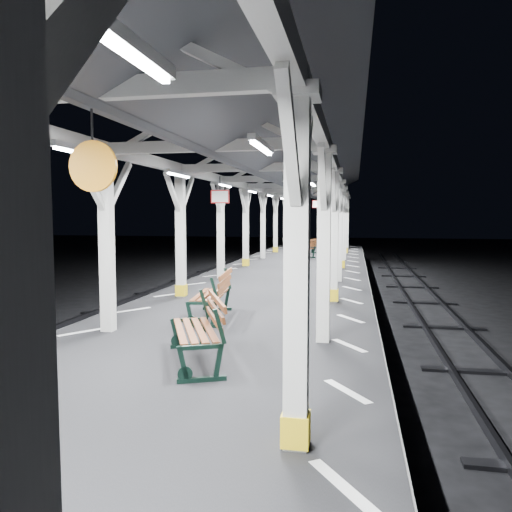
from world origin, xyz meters
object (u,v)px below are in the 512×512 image
(bench_mid, at_px, (215,293))
(bench_extra, at_px, (311,246))
(bench_far, at_px, (306,249))
(bench_near, at_px, (202,328))

(bench_mid, distance_m, bench_extra, 17.85)
(bench_mid, xyz_separation_m, bench_far, (0.51, 14.31, 0.00))
(bench_near, xyz_separation_m, bench_extra, (-0.20, 20.92, -0.07))
(bench_extra, bearing_deg, bench_near, -67.93)
(bench_far, bearing_deg, bench_extra, 104.19)
(bench_far, relative_size, bench_extra, 1.16)
(bench_far, xyz_separation_m, bench_extra, (-0.03, 3.52, -0.08))
(bench_mid, distance_m, bench_far, 14.32)
(bench_near, bearing_deg, bench_far, 66.91)
(bench_extra, bearing_deg, bench_far, -67.96)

